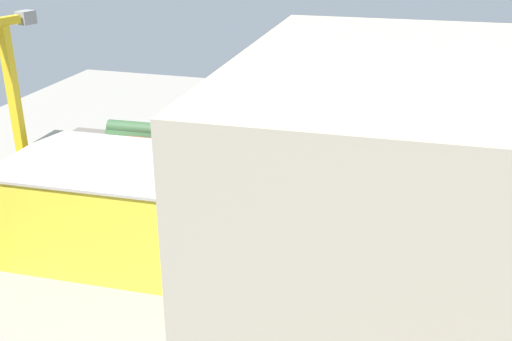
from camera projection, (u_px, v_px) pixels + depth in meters
name	position (u px, v px, depth m)	size (l,w,h in m)	color
ground_plane	(241.00, 192.00, 110.40)	(154.96, 154.96, 0.00)	gray
rail_bed	(267.00, 156.00, 127.08)	(96.85, 14.31, 0.01)	#665E54
street_asphalt	(232.00, 203.00, 106.20)	(96.85, 9.00, 0.01)	#38383D
track_rails	(267.00, 155.00, 127.01)	(96.80, 11.25, 0.12)	#9E9EA8
platform_canopy_near	(263.00, 154.00, 117.99)	(60.54, 7.46, 3.98)	#A82D23
locomotive	(355.00, 151.00, 124.50)	(16.06, 3.54, 5.33)	black
passenger_coach	(459.00, 156.00, 118.84)	(18.13, 3.57, 5.87)	black
freight_coach_far	(147.00, 135.00, 129.74)	(18.43, 3.75, 6.00)	black
parked_car_0	(300.00, 199.00, 106.12)	(4.13, 1.96, 1.61)	black
parked_car_1	(260.00, 195.00, 107.54)	(4.36, 2.10, 1.73)	black
parked_car_2	(226.00, 191.00, 109.07)	(4.22, 1.80, 1.68)	black
parked_car_3	(193.00, 186.00, 111.02)	(4.03, 1.80, 1.75)	black
parked_car_4	(164.00, 183.00, 112.29)	(4.52, 1.80, 1.81)	black
parked_car_5	(134.00, 179.00, 114.02)	(4.46, 1.89, 1.78)	black
parked_car_6	(104.00, 176.00, 115.37)	(4.59, 1.82, 1.84)	black
parked_car_7	(75.00, 173.00, 116.80)	(4.40, 1.96, 1.75)	black
construction_building	(129.00, 209.00, 88.31)	(34.04, 19.69, 14.14)	yellow
construction_roof_slab	(125.00, 163.00, 85.48)	(34.64, 20.29, 0.40)	#B7B2A8
tower_crane	(2.00, 107.00, 90.84)	(7.62, 27.39, 33.51)	gray
box_truck_0	(147.00, 195.00, 105.43)	(9.88, 3.60, 3.18)	black
box_truck_1	(241.00, 210.00, 99.96)	(9.48, 2.45, 3.60)	black
street_tree_0	(224.00, 184.00, 100.21)	(5.04, 5.04, 8.17)	brown
street_tree_1	(331.00, 206.00, 94.70)	(5.62, 5.62, 7.41)	brown
street_tree_2	(158.00, 183.00, 103.28)	(5.41, 5.41, 7.24)	brown
traffic_light	(209.00, 191.00, 101.53)	(0.50, 0.36, 5.98)	#333333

